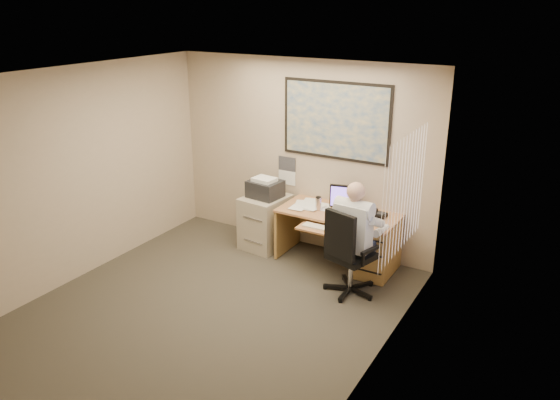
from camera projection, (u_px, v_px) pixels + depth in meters
The scene contains 8 objects.
room_shell at pixel (205, 202), 5.94m from camera, with size 4.00×4.50×2.70m.
desk at pixel (361, 238), 7.27m from camera, with size 1.60×0.97×1.09m.
world_map at pixel (336, 121), 7.31m from camera, with size 1.56×0.03×1.06m, color #1E4C93.
wall_calendar at pixel (287, 171), 7.96m from camera, with size 0.28×0.01×0.42m, color white.
window_blinds at pixel (405, 194), 5.59m from camera, with size 0.06×1.40×1.30m, color beige, non-canonical shape.
filing_cabinet at pixel (265, 217), 7.92m from camera, with size 0.62×0.71×1.06m.
office_chair at pixel (350, 270), 6.66m from camera, with size 0.82×0.82×1.11m.
person at pixel (353, 238), 6.60m from camera, with size 0.60×0.85×1.42m, color silver, non-canonical shape.
Camera 1 is at (3.50, -4.40, 3.42)m, focal length 35.00 mm.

